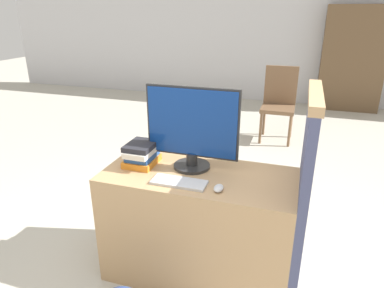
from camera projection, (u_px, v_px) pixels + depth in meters
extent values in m
cube|color=silver|center=(278.00, 28.00, 6.41)|extent=(12.00, 0.06, 2.80)
cube|color=tan|center=(198.00, 225.00, 2.26)|extent=(1.20, 0.57, 0.76)
cube|color=#474C70|center=(301.00, 204.00, 2.03)|extent=(0.05, 0.67, 1.26)
cube|color=tan|center=(316.00, 96.00, 1.79)|extent=(0.07, 0.67, 0.05)
cylinder|color=#282828|center=(192.00, 166.00, 2.21)|extent=(0.23, 0.23, 0.02)
cylinder|color=#282828|center=(192.00, 159.00, 2.19)|extent=(0.07, 0.07, 0.07)
cube|color=#282828|center=(192.00, 122.00, 2.10)|extent=(0.59, 0.01, 0.45)
cube|color=navy|center=(192.00, 123.00, 2.10)|extent=(0.57, 0.02, 0.42)
cube|color=silver|center=(179.00, 182.00, 2.00)|extent=(0.32, 0.13, 0.02)
ellipsoid|color=silver|center=(219.00, 188.00, 1.92)|extent=(0.05, 0.09, 0.03)
cube|color=orange|center=(142.00, 161.00, 2.25)|extent=(0.19, 0.23, 0.04)
cube|color=#285199|center=(142.00, 155.00, 2.24)|extent=(0.16, 0.21, 0.04)
cube|color=silver|center=(143.00, 150.00, 2.22)|extent=(0.16, 0.28, 0.03)
cube|color=#232328|center=(141.00, 146.00, 2.20)|extent=(0.17, 0.22, 0.03)
cylinder|color=brown|center=(261.00, 128.00, 4.62)|extent=(0.04, 0.04, 0.43)
cylinder|color=brown|center=(290.00, 131.00, 4.51)|extent=(0.04, 0.04, 0.43)
cylinder|color=brown|center=(264.00, 120.00, 4.96)|extent=(0.04, 0.04, 0.43)
cylinder|color=brown|center=(291.00, 123.00, 4.85)|extent=(0.04, 0.04, 0.43)
cube|color=brown|center=(278.00, 109.00, 4.65)|extent=(0.44, 0.44, 0.05)
cube|color=brown|center=(281.00, 85.00, 4.72)|extent=(0.44, 0.04, 0.52)
cube|color=brown|center=(353.00, 59.00, 5.99)|extent=(1.05, 0.32, 1.80)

